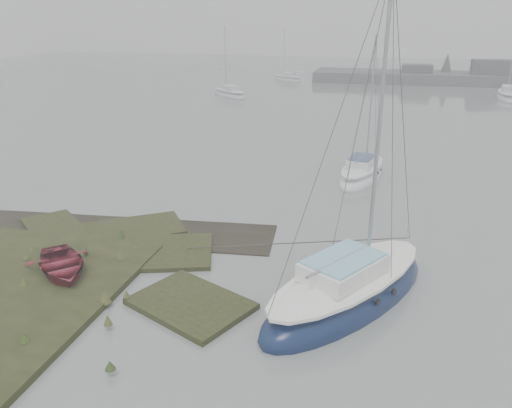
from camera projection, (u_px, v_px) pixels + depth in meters
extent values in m
plane|color=slate|center=(313.00, 122.00, 43.32)|extent=(160.00, 160.00, 0.00)
cube|color=#424247|center=(417.00, 73.00, 68.73)|extent=(4.00, 3.00, 2.20)
cube|color=#424247|center=(495.00, 71.00, 66.30)|extent=(6.00, 3.00, 3.00)
cone|color=#384238|center=(447.00, 66.00, 69.35)|extent=(2.00, 2.00, 3.50)
ellipsoid|color=#0D193A|center=(347.00, 298.00, 15.73)|extent=(6.13, 7.74, 1.84)
ellipsoid|color=white|center=(349.00, 277.00, 15.48)|extent=(5.19, 6.65, 0.52)
cube|color=white|center=(344.00, 267.00, 15.11)|extent=(2.75, 3.06, 0.54)
cube|color=#7FBBD0|center=(344.00, 258.00, 15.00)|extent=(2.55, 2.82, 0.09)
cylinder|color=#939399|center=(380.00, 122.00, 14.47)|extent=(0.12, 0.12, 8.66)
cylinder|color=#939399|center=(340.00, 261.00, 14.86)|extent=(1.69, 2.62, 0.10)
ellipsoid|color=white|center=(362.00, 176.00, 27.99)|extent=(3.16, 6.13, 1.42)
ellipsoid|color=silver|center=(363.00, 166.00, 27.79)|extent=(2.62, 5.31, 0.40)
cube|color=silver|center=(362.00, 161.00, 27.46)|extent=(1.66, 2.23, 0.42)
cube|color=navy|center=(362.00, 157.00, 27.38)|extent=(1.54, 2.05, 0.07)
cylinder|color=#939399|center=(371.00, 99.00, 27.16)|extent=(0.09, 0.09, 6.68)
cylinder|color=#939399|center=(361.00, 158.00, 27.24)|extent=(0.59, 2.30, 0.08)
ellipsoid|color=#B5B9C0|center=(230.00, 96.00, 57.10)|extent=(5.67, 5.34, 1.43)
ellipsoid|color=silver|center=(230.00, 91.00, 56.90)|extent=(4.85, 4.55, 0.40)
cube|color=silver|center=(231.00, 88.00, 56.58)|extent=(2.34, 2.28, 0.42)
cube|color=#B8BEC3|center=(231.00, 86.00, 56.50)|extent=(2.16, 2.10, 0.07)
cylinder|color=#939399|center=(225.00, 57.00, 56.21)|extent=(0.09, 0.09, 6.71)
cylinder|color=#939399|center=(231.00, 86.00, 56.37)|extent=(1.80, 1.62, 0.08)
ellipsoid|color=silver|center=(507.00, 98.00, 55.36)|extent=(3.12, 7.11, 1.67)
ellipsoid|color=silver|center=(508.00, 92.00, 55.13)|extent=(2.56, 6.18, 0.47)
cube|color=silver|center=(509.00, 89.00, 54.73)|extent=(1.76, 2.53, 0.49)
cube|color=silver|center=(510.00, 86.00, 54.63)|extent=(1.64, 2.32, 0.08)
cylinder|color=#939399|center=(510.00, 86.00, 54.46)|extent=(0.44, 2.74, 0.09)
ellipsoid|color=silver|center=(287.00, 80.00, 71.73)|extent=(5.37, 4.69, 1.31)
ellipsoid|color=silver|center=(287.00, 76.00, 71.54)|extent=(4.60, 3.99, 0.37)
cube|color=silver|center=(288.00, 74.00, 71.26)|extent=(2.17, 2.04, 0.39)
cube|color=silver|center=(288.00, 73.00, 71.19)|extent=(2.00, 1.89, 0.06)
cylinder|color=#939399|center=(284.00, 52.00, 70.88)|extent=(0.08, 0.08, 6.17)
cylinder|color=#939399|center=(289.00, 73.00, 71.07)|extent=(1.76, 1.37, 0.07)
imported|color=maroon|center=(61.00, 265.00, 16.97)|extent=(3.67, 3.69, 0.63)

